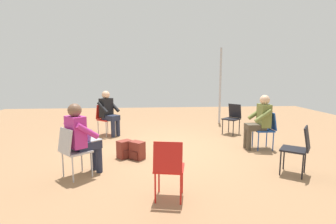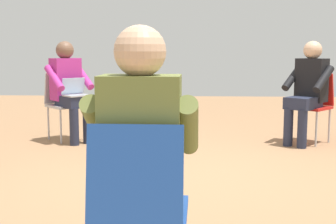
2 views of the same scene
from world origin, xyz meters
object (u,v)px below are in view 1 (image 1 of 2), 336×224
Objects in this scene: person_with_laptop at (81,135)px; chair_northeast at (105,117)px; chair_southeast at (233,117)px; chair_southwest at (299,147)px; chair_west at (169,166)px; person_in_black at (109,111)px; person_in_olive at (260,119)px; chair_northwest at (72,149)px; chair_south at (266,127)px; backpack_near_laptop_user at (125,150)px; backpack_by_empty_chair at (137,151)px.

chair_northeast is at bearing 139.38° from person_with_laptop.
chair_southwest is at bearing 140.18° from chair_southeast.
person_in_black is at bearing 119.92° from chair_west.
chair_southeast is 4.51m from person_with_laptop.
person_in_black is (3.18, 3.60, 0.20)m from chair_southwest.
chair_west is 3.23m from person_in_olive.
person_in_black reaches higher than chair_west.
person_in_olive is at bearing 67.99° from chair_northwest.
person_in_olive is at bearing 67.05° from person_with_laptop.
chair_northeast is at bearing 67.31° from chair_south.
chair_south is 2.36× the size of backpack_near_laptop_user.
chair_northeast is at bearing 66.42° from person_in_olive.
chair_northwest is 1.00× the size of chair_southwest.
chair_northwest is 1.00× the size of chair_west.
person_with_laptop is (0.11, -0.13, 0.20)m from chair_northwest.
backpack_near_laptop_user is (0.88, -0.63, -0.53)m from person_with_laptop.
chair_southeast is 2.36× the size of backpack_near_laptop_user.
person_with_laptop is (-2.80, 3.53, 0.20)m from chair_southeast.
person_in_olive reaches higher than chair_west.
person_with_laptop reaches higher than backpack_near_laptop_user.
chair_south is at bearing 31.54° from chair_southwest.
chair_northwest is at bearing 110.65° from chair_south.
chair_southeast is at bearing 71.62° from chair_west.
chair_southeast is 3.34m from backpack_by_empty_chair.
chair_northwest is at bearing 124.94° from chair_southwest.
person_in_olive is 1.00× the size of person_in_black.
person_with_laptop reaches higher than chair_west.
person_with_laptop is at bearing 40.56° from person_in_black.
person_with_laptop is at bearing 110.54° from person_in_olive.
chair_northwest and chair_southeast have the same top height.
person_in_black is at bearing 134.60° from chair_northwest.
chair_northeast is 4.11m from person_in_olive.
backpack_near_laptop_user is at bearing 81.61° from chair_southeast.
chair_northwest is 3.77m from chair_southwest.
chair_southwest is 1.00× the size of chair_northeast.
person_in_black is at bearing 16.42° from backpack_near_laptop_user.
chair_northwest is 1.76m from chair_west.
chair_south is 1.00× the size of chair_northeast.
person_in_black is at bearing 67.10° from person_in_olive.
person_with_laptop is at bearing 42.98° from chair_northeast.
chair_northwest is 0.69× the size of person_in_black.
chair_south is at bearing 108.11° from person_in_black.
backpack_near_laptop_user is 0.28m from backpack_by_empty_chair.
chair_south is 1.00× the size of chair_west.
chair_south is 3.22m from backpack_near_laptop_user.
chair_south is at bearing -80.26° from backpack_by_empty_chair.
person_with_laptop is at bearing 90.00° from chair_northwest.
chair_southwest is at bearing 89.89° from chair_northeast.
person_in_black is (0.09, 3.49, 0.20)m from chair_southeast.
backpack_by_empty_chair is at bearing 85.58° from chair_southeast.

